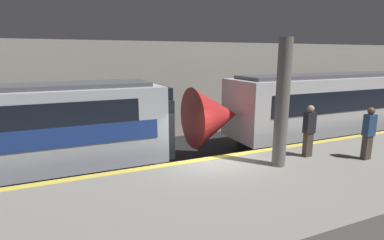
% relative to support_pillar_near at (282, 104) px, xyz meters
% --- Properties ---
extents(ground_plane, '(120.00, 120.00, 0.00)m').
position_rel_support_pillar_near_xyz_m(ground_plane, '(-1.59, 1.60, -3.07)').
color(ground_plane, black).
extents(platform, '(40.00, 4.99, 1.07)m').
position_rel_support_pillar_near_xyz_m(platform, '(-1.59, -0.90, -2.54)').
color(platform, gray).
rests_on(platform, ground).
extents(station_rear_barrier, '(50.00, 0.15, 5.26)m').
position_rel_support_pillar_near_xyz_m(station_rear_barrier, '(-1.59, 8.28, -0.44)').
color(station_rear_barrier, '#B2AD9E').
rests_on(station_rear_barrier, ground).
extents(support_pillar_near, '(0.43, 0.43, 4.01)m').
position_rel_support_pillar_near_xyz_m(support_pillar_near, '(0.00, 0.00, 0.00)').
color(support_pillar_near, slate).
rests_on(support_pillar_near, platform).
extents(train_modern, '(22.56, 2.83, 3.61)m').
position_rel_support_pillar_near_xyz_m(train_modern, '(10.28, 4.06, -1.21)').
color(train_modern, black).
rests_on(train_modern, ground).
extents(person_waiting, '(0.38, 0.24, 1.82)m').
position_rel_support_pillar_near_xyz_m(person_waiting, '(1.49, 0.30, -1.03)').
color(person_waiting, '#473D33').
rests_on(person_waiting, platform).
extents(person_walking, '(0.38, 0.24, 1.80)m').
position_rel_support_pillar_near_xyz_m(person_walking, '(3.12, -0.72, -1.05)').
color(person_walking, '#473D33').
rests_on(person_walking, platform).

